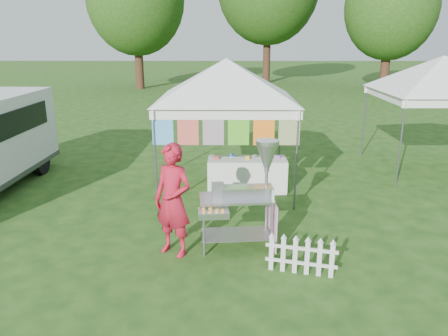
{
  "coord_description": "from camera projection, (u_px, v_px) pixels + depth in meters",
  "views": [
    {
      "loc": [
        0.04,
        -6.38,
        3.45
      ],
      "look_at": [
        -0.03,
        1.42,
        1.1
      ],
      "focal_mm": 35.0,
      "sensor_mm": 36.0,
      "label": 1
    }
  ],
  "objects": [
    {
      "name": "ground",
      "position": [
        225.0,
        258.0,
        7.1
      ],
      "size": [
        120.0,
        120.0,
        0.0
      ],
      "primitive_type": "plane",
      "color": "#1C4212",
      "rests_on": "ground"
    },
    {
      "name": "canopy_main",
      "position": [
        226.0,
        59.0,
        9.58
      ],
      "size": [
        4.24,
        4.24,
        3.45
      ],
      "color": "#59595E",
      "rests_on": "ground"
    },
    {
      "name": "canopy_right",
      "position": [
        445.0,
        56.0,
        10.98
      ],
      "size": [
        4.24,
        4.24,
        3.45
      ],
      "color": "#59595E",
      "rests_on": "ground"
    },
    {
      "name": "tree_right",
      "position": [
        391.0,
        7.0,
        26.58
      ],
      "size": [
        5.6,
        5.6,
        8.42
      ],
      "color": "#351E13",
      "rests_on": "ground"
    },
    {
      "name": "donut_cart",
      "position": [
        248.0,
        187.0,
        7.14
      ],
      "size": [
        1.33,
        1.02,
        1.86
      ],
      "rotation": [
        0.0,
        0.0,
        0.09
      ],
      "color": "gray",
      "rests_on": "ground"
    },
    {
      "name": "vendor",
      "position": [
        173.0,
        200.0,
        7.0
      ],
      "size": [
        0.81,
        0.73,
        1.87
      ],
      "primitive_type": "imported",
      "rotation": [
        0.0,
        0.0,
        -0.52
      ],
      "color": "#B1152B",
      "rests_on": "ground"
    },
    {
      "name": "picket_fence",
      "position": [
        301.0,
        257.0,
        6.55
      ],
      "size": [
        1.05,
        0.29,
        0.56
      ],
      "rotation": [
        0.0,
        0.0,
        -0.25
      ],
      "color": "silver",
      "rests_on": "ground"
    },
    {
      "name": "display_table",
      "position": [
        247.0,
        175.0,
        10.11
      ],
      "size": [
        1.8,
        0.7,
        0.77
      ],
      "primitive_type": "cube",
      "color": "white",
      "rests_on": "ground"
    }
  ]
}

